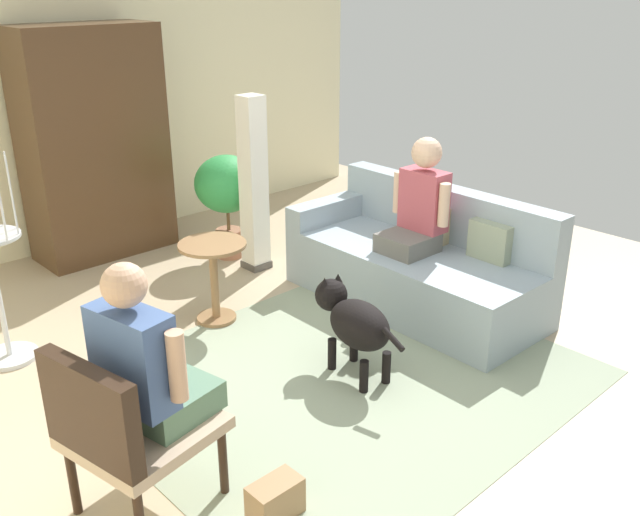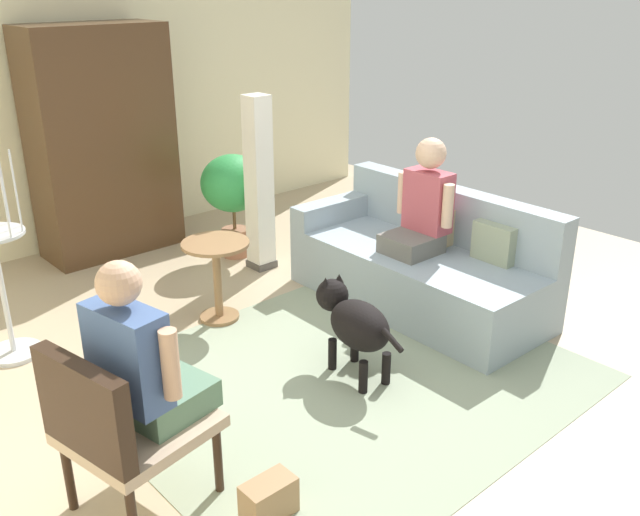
{
  "view_description": "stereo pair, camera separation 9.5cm",
  "coord_description": "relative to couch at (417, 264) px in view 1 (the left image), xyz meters",
  "views": [
    {
      "loc": [
        -2.65,
        -2.86,
        2.36
      ],
      "look_at": [
        -0.05,
        -0.11,
        0.81
      ],
      "focal_mm": 38.83,
      "sensor_mm": 36.0,
      "label": 1
    },
    {
      "loc": [
        -2.58,
        -2.92,
        2.36
      ],
      "look_at": [
        -0.05,
        -0.11,
        0.81
      ],
      "focal_mm": 38.83,
      "sensor_mm": 36.0,
      "label": 2
    }
  ],
  "objects": [
    {
      "name": "potted_plant",
      "position": [
        -0.5,
        1.74,
        0.32
      ],
      "size": [
        0.56,
        0.56,
        0.93
      ],
      "color": "#996047",
      "rests_on": "ground"
    },
    {
      "name": "armoire_cabinet",
      "position": [
        -1.25,
        2.63,
        0.69
      ],
      "size": [
        1.19,
        0.56,
        2.0
      ],
      "primitive_type": "cube",
      "color": "#4C331E",
      "rests_on": "ground"
    },
    {
      "name": "round_end_table",
      "position": [
        -1.33,
        0.79,
        0.09
      ],
      "size": [
        0.49,
        0.49,
        0.61
      ],
      "color": "olive",
      "rests_on": "ground"
    },
    {
      "name": "armchair",
      "position": [
        -2.79,
        -0.59,
        0.2
      ],
      "size": [
        0.71,
        0.67,
        0.89
      ],
      "color": "black",
      "rests_on": "ground"
    },
    {
      "name": "area_rug",
      "position": [
        -1.22,
        -0.41,
        -0.3
      ],
      "size": [
        2.77,
        2.43,
        0.01
      ],
      "primitive_type": "cube",
      "color": "gray",
      "rests_on": "ground"
    },
    {
      "name": "person_on_couch",
      "position": [
        -0.04,
        -0.02,
        0.49
      ],
      "size": [
        0.47,
        0.51,
        0.83
      ],
      "color": "#615F5A"
    },
    {
      "name": "couch",
      "position": [
        0.0,
        0.0,
        0.0
      ],
      "size": [
        0.92,
        2.01,
        0.87
      ],
      "color": "#8EA0AD",
      "rests_on": "ground"
    },
    {
      "name": "person_on_armchair",
      "position": [
        -2.63,
        -0.56,
        0.44
      ],
      "size": [
        0.52,
        0.55,
        0.82
      ],
      "color": "#55785D"
    },
    {
      "name": "handbag",
      "position": [
        -2.3,
        -1.05,
        -0.21
      ],
      "size": [
        0.25,
        0.15,
        0.19
      ],
      "primitive_type": "cube",
      "color": "#99724C",
      "rests_on": "ground"
    },
    {
      "name": "back_wall",
      "position": [
        -1.26,
        3.04,
        1.1
      ],
      "size": [
        6.76,
        0.12,
        2.81
      ],
      "primitive_type": "cube",
      "color": "beige",
      "rests_on": "ground"
    },
    {
      "name": "ground_plane",
      "position": [
        -1.26,
        -0.19,
        -0.31
      ],
      "size": [
        7.62,
        7.62,
        0.0
      ],
      "primitive_type": "plane",
      "color": "tan"
    },
    {
      "name": "dog",
      "position": [
        -1.11,
        -0.41,
        0.06
      ],
      "size": [
        0.36,
        0.8,
        0.59
      ],
      "color": "black",
      "rests_on": "ground"
    },
    {
      "name": "column_lamp",
      "position": [
        -0.49,
        1.37,
        0.43
      ],
      "size": [
        0.2,
        0.2,
        1.48
      ],
      "color": "#4C4742",
      "rests_on": "ground"
    }
  ]
}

